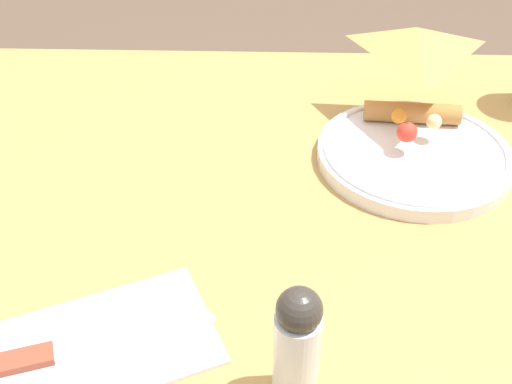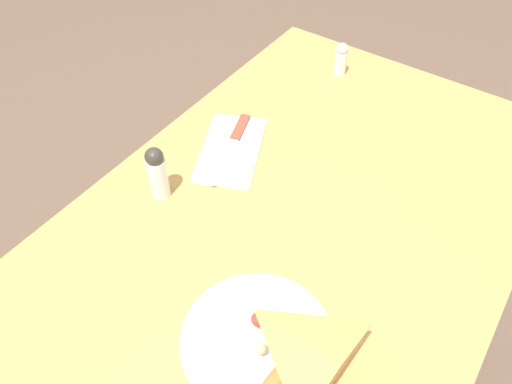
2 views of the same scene
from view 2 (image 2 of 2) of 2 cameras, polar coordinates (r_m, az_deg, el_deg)
name	(u,v)px [view 2 (image 2 of 2)]	position (r m, az deg, el deg)	size (l,w,h in m)	color
dining_table	(272,281)	(0.92, 1.85, -10.18)	(1.24, 0.70, 0.75)	tan
plate_pizza	(258,339)	(0.73, 0.21, -16.48)	(0.22, 0.22, 0.05)	white
napkin_folded	(231,149)	(0.99, -2.90, 4.88)	(0.23, 0.19, 0.00)	silver
butter_knife	(232,144)	(0.99, -2.72, 5.50)	(0.20, 0.08, 0.01)	#99422D
salt_shaker	(341,59)	(1.19, 9.68, 14.78)	(0.03, 0.03, 0.08)	white
pepper_shaker	(157,173)	(0.88, -11.21, 2.19)	(0.03, 0.03, 0.11)	white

